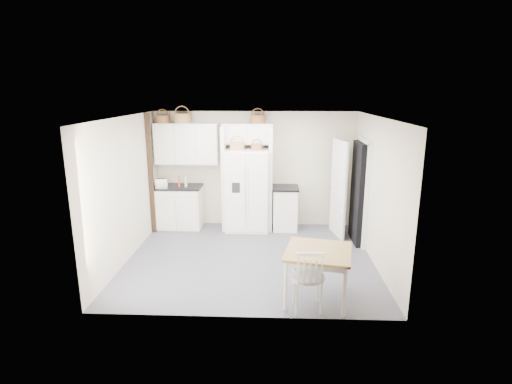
{
  "coord_description": "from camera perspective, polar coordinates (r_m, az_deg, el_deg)",
  "views": [
    {
      "loc": [
        0.4,
        -6.9,
        3.03
      ],
      "look_at": [
        0.09,
        0.4,
        1.18
      ],
      "focal_mm": 28.0,
      "sensor_mm": 36.0,
      "label": 1
    }
  ],
  "objects": [
    {
      "name": "wall_left",
      "position": [
        7.6,
        -18.09,
        0.35
      ],
      "size": [
        0.0,
        4.0,
        4.0
      ],
      "primitive_type": "plane",
      "rotation": [
        1.57,
        0.0,
        1.57
      ],
      "color": "beige",
      "rests_on": "floor"
    },
    {
      "name": "basket_upper_b",
      "position": [
        8.97,
        -10.5,
        10.33
      ],
      "size": [
        0.36,
        0.36,
        0.21
      ],
      "primitive_type": "cylinder",
      "color": "#996743",
      "rests_on": "upper_cabinet"
    },
    {
      "name": "refrigerator",
      "position": [
        8.82,
        -1.25,
        0.3
      ],
      "size": [
        0.94,
        0.75,
        1.81
      ],
      "primitive_type": "cube",
      "color": "white",
      "rests_on": "floor"
    },
    {
      "name": "doorway_void",
      "position": [
        8.34,
        14.5,
        -0.14
      ],
      "size": [
        0.18,
        0.85,
        2.05
      ],
      "primitive_type": "cube",
      "color": "black",
      "rests_on": "floor"
    },
    {
      "name": "toaster",
      "position": [
        9.07,
        -13.34,
        1.31
      ],
      "size": [
        0.28,
        0.19,
        0.18
      ],
      "primitive_type": "cube",
      "rotation": [
        0.0,
        0.0,
        0.18
      ],
      "color": "silver",
      "rests_on": "counter_left"
    },
    {
      "name": "upper_cabinet",
      "position": [
        9.01,
        -9.87,
        6.82
      ],
      "size": [
        1.4,
        0.34,
        0.9
      ],
      "primitive_type": "cube",
      "color": "white",
      "rests_on": "wall_back"
    },
    {
      "name": "fridge_panel_left",
      "position": [
        8.87,
        -4.52,
        1.96
      ],
      "size": [
        0.08,
        0.6,
        2.3
      ],
      "primitive_type": "cube",
      "color": "white",
      "rests_on": "floor"
    },
    {
      "name": "dining_table",
      "position": [
        6.1,
        8.77,
        -11.61
      ],
      "size": [
        1.1,
        1.1,
        0.78
      ],
      "primitive_type": "cube",
      "rotation": [
        0.0,
        0.0,
        -0.2
      ],
      "color": "olive",
      "rests_on": "floor"
    },
    {
      "name": "cookbook_red",
      "position": [
        8.98,
        -10.92,
        1.47
      ],
      "size": [
        0.06,
        0.16,
        0.23
      ],
      "primitive_type": "cube",
      "rotation": [
        0.0,
        0.0,
        0.18
      ],
      "color": "#AC4127",
      "rests_on": "counter_left"
    },
    {
      "name": "wall_right",
      "position": [
        7.36,
        16.9,
        -0.0
      ],
      "size": [
        0.0,
        4.0,
        4.0
      ],
      "primitive_type": "plane",
      "rotation": [
        1.57,
        0.0,
        -1.57
      ],
      "color": "beige",
      "rests_on": "floor"
    },
    {
      "name": "basket_fridge_b",
      "position": [
        8.53,
        0.08,
        6.44
      ],
      "size": [
        0.24,
        0.24,
        0.13
      ],
      "primitive_type": "cylinder",
      "color": "brown",
      "rests_on": "refrigerator"
    },
    {
      "name": "counter_left",
      "position": [
        9.1,
        -11.05,
        0.75
      ],
      "size": [
        1.05,
        0.68,
        0.04
      ],
      "primitive_type": "cube",
      "color": "black",
      "rests_on": "base_cab_left"
    },
    {
      "name": "floor",
      "position": [
        7.55,
        -0.85,
        -9.43
      ],
      "size": [
        4.5,
        4.5,
        0.0
      ],
      "primitive_type": "plane",
      "color": "#3C3D46",
      "rests_on": "ground"
    },
    {
      "name": "cookbook_cream",
      "position": [
        8.95,
        -9.96,
        1.46
      ],
      "size": [
        0.04,
        0.15,
        0.23
      ],
      "primitive_type": "cube",
      "rotation": [
        0.0,
        0.0,
        0.02
      ],
      "color": "beige",
      "rests_on": "counter_left"
    },
    {
      "name": "base_cab_left",
      "position": [
        9.22,
        -10.91,
        -2.18
      ],
      "size": [
        1.0,
        0.63,
        0.93
      ],
      "primitive_type": "cube",
      "color": "white",
      "rests_on": "floor"
    },
    {
      "name": "wall_back",
      "position": [
        9.08,
        -0.17,
        3.25
      ],
      "size": [
        4.5,
        0.0,
        4.5
      ],
      "primitive_type": "plane",
      "rotation": [
        1.57,
        0.0,
        0.0
      ],
      "color": "beige",
      "rests_on": "floor"
    },
    {
      "name": "basket_fridge_a",
      "position": [
        8.56,
        -2.73,
        6.58
      ],
      "size": [
        0.31,
        0.31,
        0.16
      ],
      "primitive_type": "cylinder",
      "color": "#996743",
      "rests_on": "refrigerator"
    },
    {
      "name": "door_slab",
      "position": [
        8.6,
        11.7,
        0.44
      ],
      "size": [
        0.21,
        0.79,
        2.05
      ],
      "primitive_type": "cube",
      "rotation": [
        0.0,
        0.0,
        -1.36
      ],
      "color": "white",
      "rests_on": "floor"
    },
    {
      "name": "trim_post",
      "position": [
        8.83,
        -14.8,
        2.45
      ],
      "size": [
        0.09,
        0.09,
        2.6
      ],
      "primitive_type": "cube",
      "color": "black",
      "rests_on": "floor"
    },
    {
      "name": "basket_upper_a",
      "position": [
        9.08,
        -13.2,
        10.1
      ],
      "size": [
        0.29,
        0.29,
        0.17
      ],
      "primitive_type": "cylinder",
      "color": "brown",
      "rests_on": "upper_cabinet"
    },
    {
      "name": "fridge_panel_right",
      "position": [
        8.81,
        2.08,
        1.9
      ],
      "size": [
        0.08,
        0.6,
        2.3
      ],
      "primitive_type": "cube",
      "color": "white",
      "rests_on": "floor"
    },
    {
      "name": "counter_right",
      "position": [
        8.86,
        4.24,
        0.62
      ],
      "size": [
        0.57,
        0.68,
        0.04
      ],
      "primitive_type": "cube",
      "color": "black",
      "rests_on": "base_cab_right"
    },
    {
      "name": "base_cab_right",
      "position": [
        8.98,
        4.18,
        -2.39
      ],
      "size": [
        0.53,
        0.63,
        0.93
      ],
      "primitive_type": "cube",
      "color": "white",
      "rests_on": "floor"
    },
    {
      "name": "basket_bridge_b",
      "position": [
        8.76,
        0.23,
        10.38
      ],
      "size": [
        0.32,
        0.32,
        0.18
      ],
      "primitive_type": "cylinder",
      "color": "brown",
      "rests_on": "bridge_cabinet"
    },
    {
      "name": "ceiling",
      "position": [
        6.93,
        -0.93,
        10.67
      ],
      "size": [
        4.5,
        4.5,
        0.0
      ],
      "primitive_type": "plane",
      "color": "white",
      "rests_on": "wall_back"
    },
    {
      "name": "bridge_cabinet",
      "position": [
        8.8,
        -1.21,
        8.33
      ],
      "size": [
        1.12,
        0.34,
        0.45
      ],
      "primitive_type": "cube",
      "color": "white",
      "rests_on": "wall_back"
    },
    {
      "name": "windsor_chair",
      "position": [
        5.77,
        7.43,
        -11.99
      ],
      "size": [
        0.5,
        0.46,
        0.99
      ],
      "primitive_type": "cube",
      "rotation": [
        0.0,
        0.0,
        0.04
      ],
      "color": "white",
      "rests_on": "floor"
    }
  ]
}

